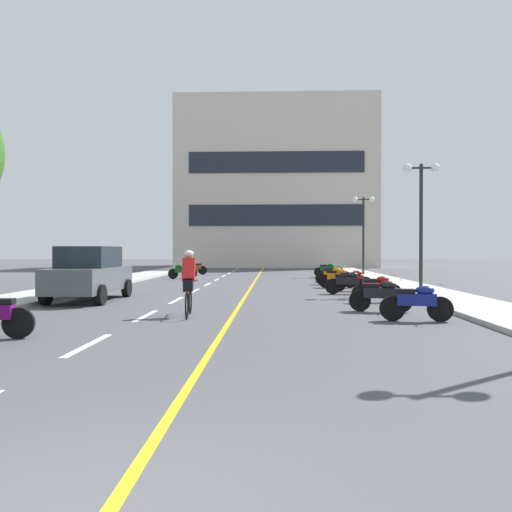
% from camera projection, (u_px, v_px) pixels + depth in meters
% --- Properties ---
extents(ground_plane, '(140.00, 140.00, 0.00)m').
position_uv_depth(ground_plane, '(247.00, 286.00, 23.88)').
color(ground_plane, '#47474C').
extents(curb_left, '(2.40, 72.00, 0.12)m').
position_uv_depth(curb_left, '(117.00, 280.00, 27.14)').
color(curb_left, '#A8A8A3').
rests_on(curb_left, ground).
extents(curb_right, '(2.40, 72.00, 0.12)m').
position_uv_depth(curb_right, '(385.00, 281.00, 26.61)').
color(curb_right, '#A8A8A3').
rests_on(curb_right, ground).
extents(lane_dash_1, '(0.14, 2.20, 0.01)m').
position_uv_depth(lane_dash_1, '(88.00, 345.00, 8.96)').
color(lane_dash_1, silver).
rests_on(lane_dash_1, ground).
extents(lane_dash_2, '(0.14, 2.20, 0.01)m').
position_uv_depth(lane_dash_2, '(146.00, 316.00, 12.96)').
color(lane_dash_2, silver).
rests_on(lane_dash_2, ground).
extents(lane_dash_3, '(0.14, 2.20, 0.01)m').
position_uv_depth(lane_dash_3, '(176.00, 300.00, 16.96)').
color(lane_dash_3, silver).
rests_on(lane_dash_3, ground).
extents(lane_dash_4, '(0.14, 2.20, 0.01)m').
position_uv_depth(lane_dash_4, '(195.00, 291.00, 20.96)').
color(lane_dash_4, silver).
rests_on(lane_dash_4, ground).
extents(lane_dash_5, '(0.14, 2.20, 0.01)m').
position_uv_depth(lane_dash_5, '(208.00, 284.00, 24.95)').
color(lane_dash_5, silver).
rests_on(lane_dash_5, ground).
extents(lane_dash_6, '(0.14, 2.20, 0.01)m').
position_uv_depth(lane_dash_6, '(217.00, 280.00, 28.95)').
color(lane_dash_6, silver).
rests_on(lane_dash_6, ground).
extents(lane_dash_7, '(0.14, 2.20, 0.01)m').
position_uv_depth(lane_dash_7, '(224.00, 276.00, 32.95)').
color(lane_dash_7, silver).
rests_on(lane_dash_7, ground).
extents(lane_dash_8, '(0.14, 2.20, 0.01)m').
position_uv_depth(lane_dash_8, '(229.00, 273.00, 36.94)').
color(lane_dash_8, silver).
rests_on(lane_dash_8, ground).
extents(lane_dash_9, '(0.14, 2.20, 0.01)m').
position_uv_depth(lane_dash_9, '(234.00, 271.00, 40.94)').
color(lane_dash_9, silver).
rests_on(lane_dash_9, ground).
extents(lane_dash_10, '(0.14, 2.20, 0.01)m').
position_uv_depth(lane_dash_10, '(237.00, 269.00, 44.94)').
color(lane_dash_10, silver).
rests_on(lane_dash_10, ground).
extents(lane_dash_11, '(0.14, 2.20, 0.01)m').
position_uv_depth(lane_dash_11, '(240.00, 268.00, 48.93)').
color(lane_dash_11, silver).
rests_on(lane_dash_11, ground).
extents(centre_line_yellow, '(0.12, 66.00, 0.01)m').
position_uv_depth(centre_line_yellow, '(255.00, 282.00, 26.87)').
color(centre_line_yellow, gold).
rests_on(centre_line_yellow, ground).
extents(office_building, '(19.82, 9.84, 16.78)m').
position_uv_depth(office_building, '(276.00, 186.00, 52.57)').
color(office_building, beige).
rests_on(office_building, ground).
extents(street_lamp_mid, '(1.46, 0.36, 5.02)m').
position_uv_depth(street_lamp_mid, '(421.00, 197.00, 19.91)').
color(street_lamp_mid, black).
rests_on(street_lamp_mid, curb_right).
extents(street_lamp_far, '(1.46, 0.36, 5.09)m').
position_uv_depth(street_lamp_far, '(363.00, 217.00, 33.06)').
color(street_lamp_far, black).
rests_on(street_lamp_far, curb_right).
extents(parked_car_near, '(1.94, 4.21, 1.82)m').
position_uv_depth(parked_car_near, '(90.00, 273.00, 16.84)').
color(parked_car_near, black).
rests_on(parked_car_near, ground).
extents(motorcycle_3, '(1.70, 0.60, 0.92)m').
position_uv_depth(motorcycle_3, '(417.00, 302.00, 11.92)').
color(motorcycle_3, black).
rests_on(motorcycle_3, ground).
extents(motorcycle_4, '(1.69, 0.63, 0.92)m').
position_uv_depth(motorcycle_4, '(381.00, 295.00, 13.78)').
color(motorcycle_4, black).
rests_on(motorcycle_4, ground).
extents(motorcycle_5, '(1.68, 0.66, 0.92)m').
position_uv_depth(motorcycle_5, '(377.00, 288.00, 16.25)').
color(motorcycle_5, black).
rests_on(motorcycle_5, ground).
extents(motorcycle_6, '(1.70, 0.60, 0.92)m').
position_uv_depth(motorcycle_6, '(348.00, 282.00, 19.36)').
color(motorcycle_6, black).
rests_on(motorcycle_6, ground).
extents(motorcycle_7, '(1.70, 0.60, 0.92)m').
position_uv_depth(motorcycle_7, '(352.00, 280.00, 20.76)').
color(motorcycle_7, black).
rests_on(motorcycle_7, ground).
extents(motorcycle_8, '(1.69, 0.60, 0.92)m').
position_uv_depth(motorcycle_8, '(338.00, 277.00, 22.55)').
color(motorcycle_8, black).
rests_on(motorcycle_8, ground).
extents(motorcycle_9, '(1.70, 0.60, 0.92)m').
position_uv_depth(motorcycle_9, '(333.00, 275.00, 24.64)').
color(motorcycle_9, black).
rests_on(motorcycle_9, ground).
extents(motorcycle_10, '(1.70, 0.60, 0.92)m').
position_uv_depth(motorcycle_10, '(335.00, 273.00, 26.57)').
color(motorcycle_10, black).
rests_on(motorcycle_10, ground).
extents(motorcycle_11, '(1.69, 0.63, 0.92)m').
position_uv_depth(motorcycle_11, '(182.00, 271.00, 29.72)').
color(motorcycle_11, black).
rests_on(motorcycle_11, ground).
extents(motorcycle_12, '(1.69, 0.62, 0.92)m').
position_uv_depth(motorcycle_12, '(328.00, 269.00, 31.83)').
color(motorcycle_12, black).
rests_on(motorcycle_12, ground).
extents(motorcycle_13, '(1.70, 0.60, 0.92)m').
position_uv_depth(motorcycle_13, '(195.00, 268.00, 34.92)').
color(motorcycle_13, black).
rests_on(motorcycle_13, ground).
extents(cyclist_rider, '(0.43, 1.77, 1.71)m').
position_uv_depth(cyclist_rider, '(189.00, 282.00, 12.88)').
color(cyclist_rider, black).
rests_on(cyclist_rider, ground).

